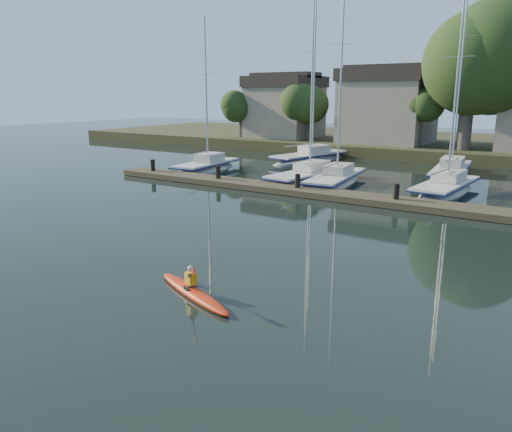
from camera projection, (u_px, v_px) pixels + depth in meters
The scene contains 10 objects.
ground at pixel (176, 270), 17.04m from camera, with size 160.00×160.00×0.00m, color black.
kayak at pixel (193, 291), 14.87m from camera, with size 3.89×1.91×1.27m.
dock at pixel (344, 196), 28.32m from camera, with size 34.00×2.00×1.80m.
sailboat_0 at pixel (207, 173), 39.13m from camera, with size 3.04×8.21×12.73m.
sailboat_1 at pixel (308, 183), 34.54m from camera, with size 3.12×9.22×14.78m.
sailboat_2 at pixel (335, 186), 33.33m from camera, with size 3.25×9.41×15.25m.
sailboat_3 at pixel (445, 196), 30.36m from camera, with size 2.81×8.67×13.77m.
sailboat_5 at pixel (310, 163), 44.57m from camera, with size 4.39×10.33×16.66m.
sailboat_6 at pixel (450, 178), 36.69m from camera, with size 3.34×10.67×16.68m.
shore at pixel (472, 121), 47.99m from camera, with size 90.00×25.25×12.75m.
Camera 1 is at (11.20, -11.89, 5.88)m, focal length 35.00 mm.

